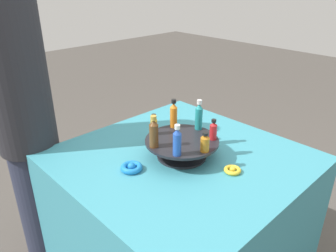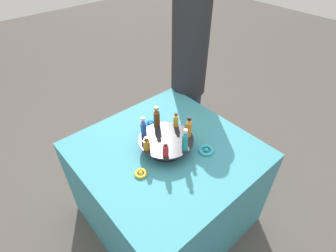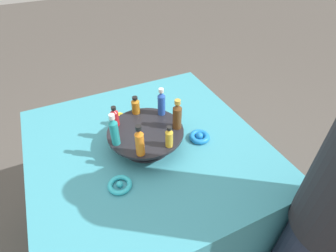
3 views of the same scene
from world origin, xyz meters
name	(u,v)px [view 2 (image 2 of 3)]	position (x,y,z in m)	size (l,w,h in m)	color
ground_plane	(167,213)	(0.00, 0.00, 0.00)	(12.00, 12.00, 0.00)	#4C4742
party_table	(166,185)	(0.00, 0.00, 0.37)	(1.05, 1.05, 0.75)	teal
display_stand	(166,143)	(0.00, 0.00, 0.80)	(0.34, 0.34, 0.09)	black
bottle_orange	(189,127)	(-0.12, 0.07, 0.90)	(0.04, 0.04, 0.15)	orange
bottle_gold	(176,120)	(-0.13, -0.05, 0.88)	(0.03, 0.03, 0.10)	gold
bottle_brown	(157,117)	(-0.04, -0.14, 0.90)	(0.04, 0.04, 0.15)	brown
bottle_blue	(143,127)	(0.08, -0.12, 0.90)	(0.04, 0.04, 0.14)	#234CAD
bottle_amber	(147,144)	(0.14, -0.01, 0.88)	(0.04, 0.04, 0.09)	#AD6B19
bottle_red	(166,150)	(0.10, 0.11, 0.88)	(0.03, 0.03, 0.10)	#B21E23
bottle_teal	(185,141)	(-0.02, 0.14, 0.90)	(0.04, 0.04, 0.15)	teal
ribbon_bow_gold	(141,173)	(0.25, 0.06, 0.76)	(0.07, 0.07, 0.03)	gold
ribbon_bow_teal	(206,150)	(-0.18, 0.18, 0.76)	(0.10, 0.10, 0.03)	#2DB7CC
ribbon_bow_blue	(151,124)	(-0.07, -0.24, 0.76)	(0.10, 0.10, 0.04)	blue
person_figure	(189,75)	(-0.64, -0.46, 0.86)	(0.29, 0.29, 1.70)	#282D42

